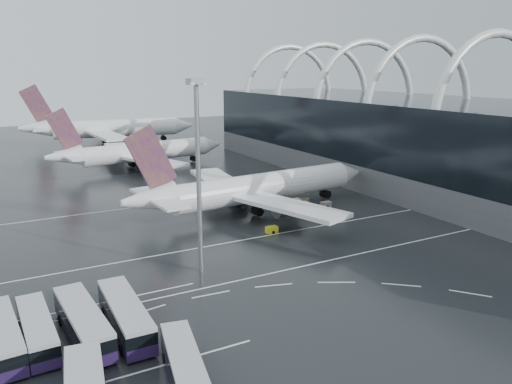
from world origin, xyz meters
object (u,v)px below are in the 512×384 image
airliner_main (253,189)px  gse_cart_belly_c (272,230)px  bus_row_near_a (2,336)px  gse_cart_belly_e (231,196)px  airliner_gate_c (107,129)px  gse_cart_belly_b (303,200)px  bus_row_near_d (125,315)px  bus_row_near_c (83,322)px  bus_row_near_b (37,329)px  gse_cart_belly_a (302,204)px  gse_cart_belly_d (326,204)px  bus_row_far_c (185,367)px  airliner_gate_b (138,153)px  floodlight_mast (198,154)px

airliner_main → gse_cart_belly_c: size_ratio=27.16×
bus_row_near_a → gse_cart_belly_c: 46.20m
gse_cart_belly_e → airliner_gate_c: bearing=93.6°
bus_row_near_a → gse_cart_belly_b: bus_row_near_a is taller
airliner_gate_c → bus_row_near_d: 140.78m
airliner_gate_c → bus_row_near_c: bearing=-94.8°
bus_row_near_b → gse_cart_belly_a: bearing=-61.8°
gse_cart_belly_a → gse_cart_belly_d: bearing=-29.1°
airliner_main → gse_cart_belly_e: bearing=81.2°
airliner_gate_c → bus_row_far_c: airliner_gate_c is taller
airliner_gate_c → bus_row_near_c: (-32.61, -137.32, -3.63)m
gse_cart_belly_d → gse_cart_belly_a: bearing=150.9°
airliner_gate_b → floodlight_mast: 77.48m
bus_row_near_b → gse_cart_belly_a: (52.40, 30.11, -1.08)m
gse_cart_belly_e → gse_cart_belly_d: bearing=-47.9°
floodlight_mast → gse_cart_belly_a: 40.06m
airliner_main → gse_cart_belly_b: airliner_main is taller
bus_row_near_c → floodlight_mast: (17.56, 10.69, 14.62)m
bus_row_near_b → gse_cart_belly_b: size_ratio=5.20×
airliner_gate_c → gse_cart_belly_b: bearing=-72.1°
gse_cart_belly_a → gse_cart_belly_b: 2.86m
bus_row_near_a → gse_cart_belly_e: bearing=-50.8°
bus_row_near_b → gse_cart_belly_c: (38.87, 19.24, -1.11)m
airliner_gate_b → airliner_gate_c: bearing=79.8°
bus_row_far_c → gse_cart_belly_c: bearing=-29.9°
airliner_gate_b → bus_row_near_b: 91.81m
bus_row_near_b → bus_row_near_c: (4.33, -1.08, 0.20)m
bus_row_far_c → airliner_gate_b: bearing=-2.6°
bus_row_far_c → gse_cart_belly_e: (31.84, 56.49, -1.11)m
bus_row_near_c → bus_row_far_c: bearing=-155.7°
bus_row_near_a → bus_row_near_c: 7.57m
airliner_gate_b → gse_cart_belly_e: bearing=-85.8°
airliner_main → bus_row_near_d: size_ratio=3.93×
bus_row_near_b → bus_row_near_c: bus_row_near_c is taller
bus_row_near_a → gse_cart_belly_b: size_ratio=5.49×
bus_row_near_a → bus_row_near_c: size_ratio=0.93×
bus_row_far_c → gse_cart_belly_e: bearing=-18.7°
airliner_main → bus_row_near_d: 47.32m
bus_row_near_b → gse_cart_belly_e: bearing=-46.4°
gse_cart_belly_d → airliner_gate_b: bearing=111.2°
airliner_main → airliner_gate_b: bearing=93.0°
airliner_gate_c → bus_row_near_b: (-36.94, -136.24, -3.83)m
airliner_gate_c → bus_row_near_d: size_ratio=4.45×
bus_row_far_c → bus_row_near_a: bearing=57.0°
bus_row_far_c → gse_cart_belly_d: bearing=-37.2°
bus_row_near_d → bus_row_near_c: bearing=83.8°
gse_cart_belly_a → bus_row_near_c: bearing=-147.0°
bus_row_near_d → floodlight_mast: bearing=-49.0°
airliner_gate_c → bus_row_far_c: size_ratio=4.99×
airliner_main → gse_cart_belly_a: (10.38, -1.67, -4.04)m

